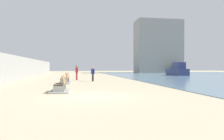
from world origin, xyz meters
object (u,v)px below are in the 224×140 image
(person_walking, at_px, (93,73))
(boat_distant, at_px, (177,70))
(person_standing, at_px, (77,71))
(boat_far_right, at_px, (177,70))
(bench_near, at_px, (60,88))
(bench_far, at_px, (65,81))

(person_walking, xyz_separation_m, boat_distant, (16.28, 14.08, 0.01))
(person_standing, xyz_separation_m, boat_distant, (17.90, 11.70, -0.11))
(boat_far_right, bearing_deg, boat_distant, -115.47)
(bench_near, bearing_deg, bench_far, 89.93)
(person_walking, height_order, person_standing, person_standing)
(boat_distant, bearing_deg, person_standing, -146.82)
(boat_distant, bearing_deg, bench_far, -138.55)
(bench_near, distance_m, boat_far_right, 48.01)
(person_standing, xyz_separation_m, boat_far_right, (25.58, 27.83, -0.18))
(bench_near, relative_size, person_walking, 1.39)
(boat_distant, bearing_deg, boat_far_right, 64.53)
(boat_distant, xyz_separation_m, boat_far_right, (7.68, 16.13, -0.07))
(person_walking, bearing_deg, bench_far, -135.24)
(bench_near, relative_size, boat_distant, 0.39)
(bench_near, height_order, person_standing, person_standing)
(person_walking, height_order, boat_far_right, boat_far_right)
(person_standing, relative_size, boat_distant, 0.31)
(person_walking, bearing_deg, bench_near, -105.65)
(bench_near, xyz_separation_m, person_walking, (2.72, 9.71, 0.64))
(bench_far, relative_size, person_standing, 1.30)
(bench_near, distance_m, bench_far, 7.02)
(bench_far, xyz_separation_m, boat_distant, (18.99, 16.77, 0.65))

